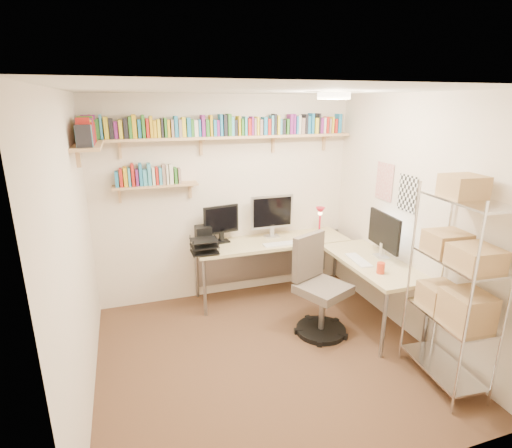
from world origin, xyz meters
The scene contains 6 objects.
ground centered at (0.00, 0.00, 0.00)m, with size 3.20×3.20×0.00m, color #4D3621.
room_shell centered at (0.00, 0.00, 1.55)m, with size 3.24×3.04×2.52m.
wall_shelves centered at (-0.43, 1.30, 2.03)m, with size 3.12×1.09×0.80m.
corner_desk centered at (0.59, 0.96, 0.74)m, with size 2.15×1.95×1.30m.
office_chair centered at (0.67, 0.26, 0.45)m, with size 0.63×0.63×1.08m.
wire_rack centered at (1.36, -0.85, 1.06)m, with size 0.44×0.79×1.86m.
Camera 1 is at (-1.18, -3.19, 2.41)m, focal length 28.00 mm.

